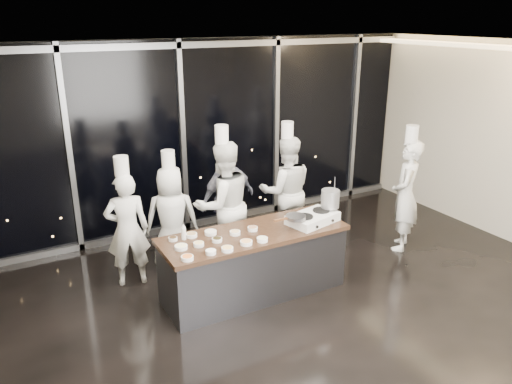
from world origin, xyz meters
The scene contains 15 objects.
ground centered at (0.00, 0.00, 0.00)m, with size 9.00×9.00×0.00m, color black.
room_shell centered at (0.18, 0.00, 2.25)m, with size 9.02×7.02×3.21m.
window_wall centered at (0.00, 3.43, 1.60)m, with size 8.90×0.11×3.20m.
demo_counter centered at (0.00, 0.90, 0.45)m, with size 2.46×0.86×0.90m.
stove centered at (0.85, 0.80, 0.96)m, with size 0.76×0.56×0.14m.
frying_pan centered at (0.52, 0.73, 1.06)m, with size 0.48×0.32×0.04m.
stock_pot centered at (1.17, 0.86, 1.16)m, with size 0.25×0.25×0.25m, color #ADADB0.
prep_bowls centered at (-0.57, 0.83, 0.93)m, with size 1.19×0.72×0.05m.
squeeze_bottle centered at (-0.88, 1.12, 1.00)m, with size 0.06×0.06×0.21m.
chef_far_left centered at (-1.37, 1.97, 0.82)m, with size 0.64×0.48×1.83m.
chef_left centered at (-0.68, 2.16, 0.79)m, with size 0.88×0.72×1.78m.
chef_center centered at (0.02, 1.88, 0.95)m, with size 0.96×0.77×2.11m.
guest centered at (0.27, 2.25, 0.86)m, with size 1.08×0.66×1.72m.
chef_right centered at (1.20, 2.06, 0.90)m, with size 1.04×0.92×2.02m.
chef_side centered at (2.75, 1.01, 0.90)m, with size 0.76×0.74×2.00m.
Camera 1 is at (-2.79, -4.30, 3.55)m, focal length 35.00 mm.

